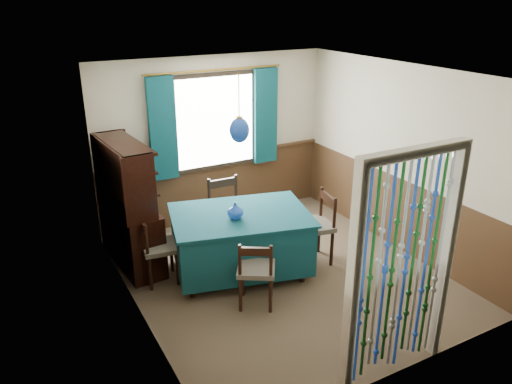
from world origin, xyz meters
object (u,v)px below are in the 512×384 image
dining_table (241,239)px  chair_far (228,212)px  bowl_shelf (137,188)px  chair_left (157,248)px  vase_table (235,211)px  chair_right (316,226)px  vase_sideboard (127,191)px  pendant_lamp (239,130)px  sideboard (130,223)px  chair_near (256,271)px

dining_table → chair_far: size_ratio=1.95×
chair_far → bowl_shelf: 1.41m
chair_far → chair_left: size_ratio=1.13×
vase_table → bowl_shelf: (-0.97, 0.67, 0.25)m
vase_table → chair_far: bearing=70.8°
chair_right → vase_sideboard: (-2.07, 1.32, 0.42)m
dining_table → chair_left: chair_left is taller
vase_table → pendant_lamp: bearing=38.4°
chair_right → sideboard: sideboard is taller
dining_table → vase_sideboard: bearing=148.0°
vase_sideboard → sideboard: bearing=-103.9°
bowl_shelf → vase_sideboard: bowl_shelf is taller
dining_table → bowl_shelf: 1.40m
sideboard → vase_table: sideboard is taller
chair_right → pendant_lamp: bearing=88.5°
dining_table → vase_sideboard: vase_sideboard is taller
chair_left → vase_table: size_ratio=4.66×
chair_right → vase_sideboard: vase_sideboard is taller
dining_table → chair_near: (-0.18, -0.74, -0.02)m
chair_near → sideboard: 1.88m
chair_right → bowl_shelf: (-2.07, 0.78, 0.65)m
chair_right → vase_sideboard: size_ratio=4.59×
dining_table → chair_near: 0.76m
chair_near → pendant_lamp: size_ratio=1.05×
sideboard → vase_table: (1.03, -0.97, 0.32)m
pendant_lamp → vase_table: bearing=-141.6°
dining_table → bowl_shelf: (-1.08, 0.58, 0.69)m
chair_near → vase_sideboard: size_ratio=4.06×
pendant_lamp → bowl_shelf: (-1.08, 0.58, -0.70)m
chair_near → chair_far: size_ratio=0.86×
chair_far → dining_table: bearing=78.9°
chair_near → chair_left: 1.29m
chair_far → chair_left: chair_far is taller
chair_left → chair_far: bearing=118.5°
chair_left → bowl_shelf: (-0.10, 0.30, 0.69)m
vase_table → bowl_shelf: bearing=145.5°
chair_near → chair_right: 1.29m
vase_sideboard → pendant_lamp: bearing=-46.0°
chair_left → chair_near: bearing=45.7°
vase_sideboard → vase_table: bearing=-51.3°
chair_far → bowl_shelf: (-1.25, -0.14, 0.63)m
chair_far → pendant_lamp: bearing=78.9°
dining_table → chair_far: bearing=90.8°
dining_table → vase_sideboard: size_ratio=9.21×
chair_far → bowl_shelf: bowl_shelf is taller
chair_near → pendant_lamp: bearing=107.6°
sideboard → vase_sideboard: size_ratio=7.98×
dining_table → pendant_lamp: size_ratio=2.39×
sideboard → vase_table: size_ratio=8.90×
chair_right → sideboard: size_ratio=0.58×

